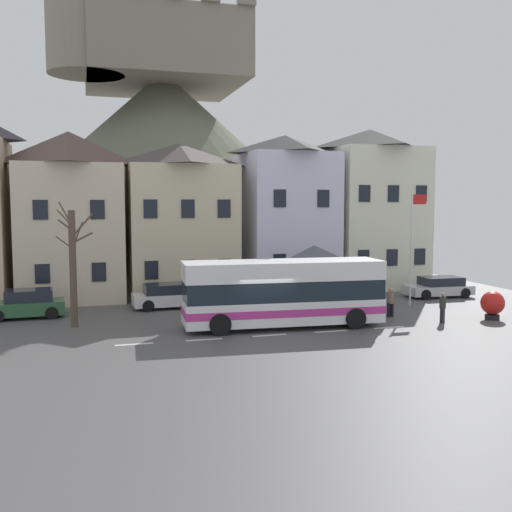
# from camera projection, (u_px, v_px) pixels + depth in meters

# --- Properties ---
(ground_plane) EXTENTS (40.00, 60.00, 0.07)m
(ground_plane) POSITION_uv_depth(u_px,v_px,m) (263.00, 331.00, 27.81)
(ground_plane) COLOR #4F4D4E
(townhouse_01) EXTENTS (6.14, 5.76, 10.22)m
(townhouse_01) POSITION_uv_depth(u_px,v_px,m) (70.00, 216.00, 36.25)
(townhouse_01) COLOR beige
(townhouse_01) RESTS_ON ground_plane
(townhouse_02) EXTENTS (6.62, 6.40, 9.71)m
(townhouse_02) POSITION_uv_depth(u_px,v_px,m) (180.00, 220.00, 38.46)
(townhouse_02) COLOR beige
(townhouse_02) RESTS_ON ground_plane
(townhouse_03) EXTENTS (5.81, 6.60, 10.47)m
(townhouse_03) POSITION_uv_depth(u_px,v_px,m) (285.00, 213.00, 40.53)
(townhouse_03) COLOR silver
(townhouse_03) RESTS_ON ground_plane
(townhouse_04) EXTENTS (6.25, 6.96, 11.09)m
(townhouse_04) POSITION_uv_depth(u_px,v_px,m) (369.00, 208.00, 42.47)
(townhouse_04) COLOR silver
(townhouse_04) RESTS_ON ground_plane
(hilltop_castle) EXTENTS (39.68, 39.68, 25.49)m
(hilltop_castle) POSITION_uv_depth(u_px,v_px,m) (164.00, 164.00, 54.74)
(hilltop_castle) COLOR #626552
(hilltop_castle) RESTS_ON ground_plane
(transit_bus) EXTENTS (9.70, 3.17, 3.19)m
(transit_bus) POSITION_uv_depth(u_px,v_px,m) (283.00, 294.00, 28.48)
(transit_bus) COLOR white
(transit_bus) RESTS_ON ground_plane
(bus_shelter) EXTENTS (3.60, 3.60, 3.57)m
(bus_shelter) POSITION_uv_depth(u_px,v_px,m) (314.00, 256.00, 33.39)
(bus_shelter) COLOR #473D33
(bus_shelter) RESTS_ON ground_plane
(parked_car_00) EXTENTS (4.26, 2.04, 1.38)m
(parked_car_00) POSITION_uv_depth(u_px,v_px,m) (170.00, 296.00, 33.73)
(parked_car_00) COLOR silver
(parked_car_00) RESTS_ON ground_plane
(parked_car_01) EXTENTS (3.98, 2.06, 1.47)m
(parked_car_01) POSITION_uv_depth(u_px,v_px,m) (26.00, 304.00, 30.81)
(parked_car_01) COLOR #2D5938
(parked_car_01) RESTS_ON ground_plane
(parked_car_02) EXTENTS (4.21, 2.14, 1.27)m
(parked_car_02) POSITION_uv_depth(u_px,v_px,m) (439.00, 287.00, 37.62)
(parked_car_02) COLOR silver
(parked_car_02) RESTS_ON ground_plane
(parked_car_03) EXTENTS (4.52, 2.24, 1.27)m
(parked_car_03) POSITION_uv_depth(u_px,v_px,m) (306.00, 290.00, 36.11)
(parked_car_03) COLOR silver
(parked_car_03) RESTS_ON ground_plane
(pedestrian_00) EXTENTS (0.31, 0.35, 1.52)m
(pedestrian_00) POSITION_uv_depth(u_px,v_px,m) (443.00, 306.00, 29.51)
(pedestrian_00) COLOR #2D2D38
(pedestrian_00) RESTS_ON ground_plane
(pedestrian_01) EXTENTS (0.29, 0.34, 1.53)m
(pedestrian_01) POSITION_uv_depth(u_px,v_px,m) (337.00, 301.00, 31.10)
(pedestrian_01) COLOR #38332D
(pedestrian_01) RESTS_ON ground_plane
(pedestrian_02) EXTENTS (0.39, 0.31, 1.50)m
(pedestrian_02) POSITION_uv_depth(u_px,v_px,m) (390.00, 302.00, 31.09)
(pedestrian_02) COLOR black
(pedestrian_02) RESTS_ON ground_plane
(pedestrian_03) EXTENTS (0.38, 0.29, 1.61)m
(pedestrian_03) POSITION_uv_depth(u_px,v_px,m) (352.00, 300.00, 31.34)
(pedestrian_03) COLOR black
(pedestrian_03) RESTS_ON ground_plane
(public_bench) EXTENTS (1.69, 0.48, 0.87)m
(public_bench) POSITION_uv_depth(u_px,v_px,m) (332.00, 293.00, 36.16)
(public_bench) COLOR brown
(public_bench) RESTS_ON ground_plane
(flagpole) EXTENTS (0.95, 0.10, 6.49)m
(flagpole) POSITION_uv_depth(u_px,v_px,m) (413.00, 240.00, 34.16)
(flagpole) COLOR silver
(flagpole) RESTS_ON ground_plane
(harbour_buoy) EXTENTS (1.20, 1.20, 1.45)m
(harbour_buoy) POSITION_uv_depth(u_px,v_px,m) (493.00, 304.00, 30.37)
(harbour_buoy) COLOR black
(harbour_buoy) RESTS_ON ground_plane
(bare_tree_00) EXTENTS (1.76, 1.12, 5.99)m
(bare_tree_00) POSITION_uv_depth(u_px,v_px,m) (73.00, 265.00, 28.38)
(bare_tree_00) COLOR brown
(bare_tree_00) RESTS_ON ground_plane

